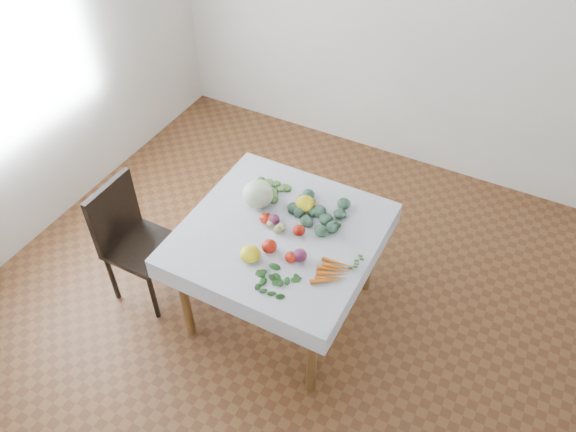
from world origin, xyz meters
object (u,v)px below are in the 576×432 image
at_px(chair, 131,235).
at_px(heirloom_back, 305,204).
at_px(cabbage, 258,194).
at_px(carrot_bunch, 333,272).
at_px(table, 280,243).

height_order(chair, heirloom_back, chair).
distance_m(cabbage, heirloom_back, 0.29).
height_order(cabbage, carrot_bunch, cabbage).
distance_m(table, heirloom_back, 0.28).
bearing_deg(heirloom_back, chair, -153.12).
xyz_separation_m(table, carrot_bunch, (0.41, -0.15, 0.12)).
distance_m(chair, heirloom_back, 1.16).
distance_m(table, chair, 1.01).
xyz_separation_m(heirloom_back, carrot_bunch, (0.37, -0.39, -0.03)).
bearing_deg(chair, heirloom_back, 26.88).
bearing_deg(carrot_bunch, table, 159.85).
bearing_deg(chair, cabbage, 29.59).
relative_size(chair, carrot_bunch, 3.75).
distance_m(chair, carrot_bunch, 1.40).
xyz_separation_m(cabbage, heirloom_back, (0.28, 0.10, -0.04)).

